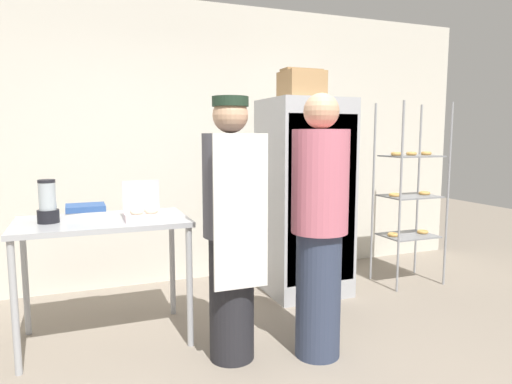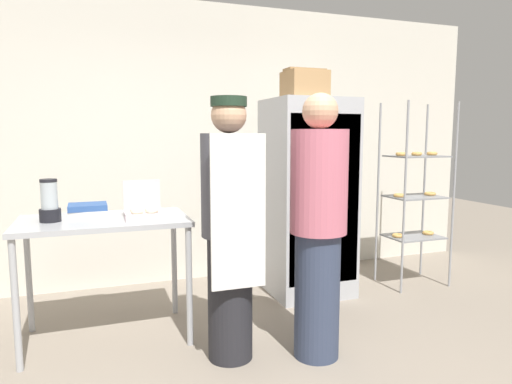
# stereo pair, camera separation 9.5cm
# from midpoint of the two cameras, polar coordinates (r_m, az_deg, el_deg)

# --- Properties ---
(back_wall) EXTENTS (6.40, 0.12, 2.79)m
(back_wall) POSITION_cam_midpoint_polar(r_m,az_deg,el_deg) (4.73, -6.53, 6.01)
(back_wall) COLOR silver
(back_wall) RESTS_ON ground_plane
(refrigerator) EXTENTS (0.73, 0.74, 1.81)m
(refrigerator) POSITION_cam_midpoint_polar(r_m,az_deg,el_deg) (4.29, 7.06, -0.67)
(refrigerator) COLOR #ADAFB5
(refrigerator) RESTS_ON ground_plane
(baking_rack) EXTENTS (0.59, 0.44, 1.80)m
(baking_rack) POSITION_cam_midpoint_polar(r_m,az_deg,el_deg) (4.78, 19.79, -0.37)
(baking_rack) COLOR #93969B
(baking_rack) RESTS_ON ground_plane
(prep_counter) EXTENTS (1.17, 0.71, 0.89)m
(prep_counter) POSITION_cam_midpoint_polar(r_m,az_deg,el_deg) (3.44, -17.69, -4.79)
(prep_counter) COLOR #ADAFB5
(prep_counter) RESTS_ON ground_plane
(donut_box) EXTENTS (0.27, 0.23, 0.27)m
(donut_box) POSITION_cam_midpoint_polar(r_m,az_deg,el_deg) (3.32, -13.05, -2.49)
(donut_box) COLOR silver
(donut_box) RESTS_ON prep_counter
(blender_pitcher) EXTENTS (0.14, 0.14, 0.29)m
(blender_pitcher) POSITION_cam_midpoint_polar(r_m,az_deg,el_deg) (3.40, -23.68, -1.25)
(blender_pitcher) COLOR black
(blender_pitcher) RESTS_ON prep_counter
(binder_stack) EXTENTS (0.28, 0.25, 0.08)m
(binder_stack) POSITION_cam_midpoint_polar(r_m,az_deg,el_deg) (3.60, -19.58, -2.06)
(binder_stack) COLOR silver
(binder_stack) RESTS_ON prep_counter
(cardboard_storage_box) EXTENTS (0.35, 0.32, 0.25)m
(cardboard_storage_box) POSITION_cam_midpoint_polar(r_m,az_deg,el_deg) (4.15, 6.77, 13.26)
(cardboard_storage_box) COLOR #A87F51
(cardboard_storage_box) RESTS_ON refrigerator
(person_baker) EXTENTS (0.37, 0.38, 1.72)m
(person_baker) POSITION_cam_midpoint_polar(r_m,az_deg,el_deg) (2.96, -2.37, -4.30)
(person_baker) COLOR #232328
(person_baker) RESTS_ON ground_plane
(person_customer) EXTENTS (0.37, 0.37, 1.75)m
(person_customer) POSITION_cam_midpoint_polar(r_m,az_deg,el_deg) (3.02, 8.68, -4.22)
(person_customer) COLOR #333D56
(person_customer) RESTS_ON ground_plane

